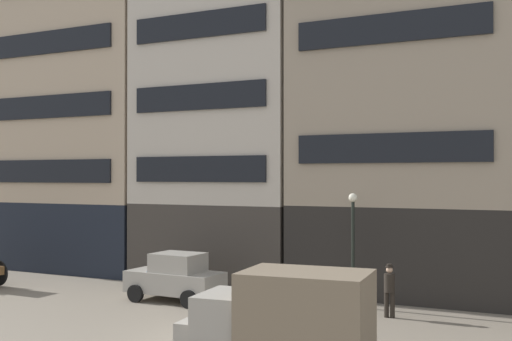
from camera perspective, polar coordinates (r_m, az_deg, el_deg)
The scene contains 8 objects.
ground_plane at distance 19.36m, azimuth -3.87°, elevation -14.67°, with size 120.00×120.00×0.00m, color slate.
building_far_left at distance 34.61m, azimuth -14.83°, elevation 5.32°, with size 9.80×6.67×16.39m.
building_center_left at distance 29.78m, azimuth -2.12°, elevation 6.14°, with size 8.04×6.67×16.28m.
building_center_right at distance 26.82m, azimuth 13.60°, elevation 3.28°, with size 9.06×6.67×12.92m.
delivery_truck_far at distance 14.63m, azimuth 2.30°, elevation -13.62°, with size 4.47×2.43×2.62m.
sedan_dark at distance 24.31m, azimuth -7.29°, elevation -9.55°, with size 3.76×1.98×1.83m.
pedestrian_officer at distance 21.90m, azimuth 11.97°, elevation -10.37°, with size 0.42×0.42×1.79m.
streetlamp_curbside at distance 23.12m, azimuth 8.77°, elevation -5.63°, with size 0.32×0.32×4.12m.
Camera 1 is at (9.26, -16.33, 4.75)m, focal length 44.23 mm.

